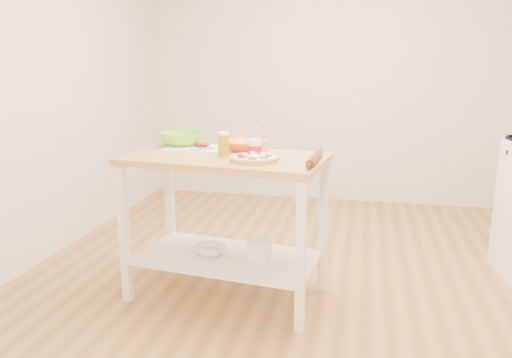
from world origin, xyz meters
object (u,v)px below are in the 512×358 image
object	(u,v)px
green_bowl	(182,139)
beer_pint	(224,144)
orange_bowl	(246,145)
shelf_bin	(259,249)
prep_island	(226,196)
spatula	(202,149)
yogurt_tub	(255,148)
cutting_board	(196,148)
rolling_pin	(315,158)
pizza	(254,158)
knife	(180,144)
shelf_glass_bowl	(210,250)

from	to	relation	value
green_bowl	beer_pint	size ratio (longest dim) A/B	2.08
orange_bowl	shelf_bin	size ratio (longest dim) A/B	2.12
prep_island	spatula	bearing A→B (deg)	149.57
yogurt_tub	prep_island	bearing A→B (deg)	-178.77
orange_bowl	green_bowl	size ratio (longest dim) A/B	0.88
cutting_board	orange_bowl	distance (m)	0.33
rolling_pin	pizza	bearing A→B (deg)	-173.71
pizza	beer_pint	distance (m)	0.24
orange_bowl	rolling_pin	world-z (taller)	orange_bowl
pizza	beer_pint	world-z (taller)	beer_pint
knife	shelf_bin	xyz separation A→B (m)	(0.59, -0.25, -0.60)
orange_bowl	cutting_board	bearing A→B (deg)	-177.86
pizza	knife	world-z (taller)	pizza
prep_island	shelf_glass_bowl	distance (m)	0.37
cutting_board	spatula	bearing A→B (deg)	-54.57
cutting_board	yogurt_tub	bearing A→B (deg)	-25.23
orange_bowl	green_bowl	distance (m)	0.45
knife	shelf_glass_bowl	bearing A→B (deg)	-58.64
spatula	shelf_bin	distance (m)	0.72
prep_island	cutting_board	xyz separation A→B (m)	(-0.25, 0.19, 0.26)
cutting_board	shelf_glass_bowl	distance (m)	0.66
spatula	knife	size ratio (longest dim) A/B	0.53
pizza	cutting_board	world-z (taller)	pizza
knife	prep_island	bearing A→B (deg)	-49.31
prep_island	pizza	world-z (taller)	pizza
pizza	beer_pint	size ratio (longest dim) A/B	1.97
pizza	shelf_glass_bowl	xyz separation A→B (m)	(-0.31, 0.12, -0.63)
green_bowl	rolling_pin	world-z (taller)	green_bowl
knife	green_bowl	distance (m)	0.04
green_bowl	beer_pint	bearing A→B (deg)	-37.70
spatula	knife	bearing A→B (deg)	121.79
beer_pint	rolling_pin	distance (m)	0.55
cutting_board	yogurt_tub	world-z (taller)	yogurt_tub
prep_island	knife	bearing A→B (deg)	146.55
pizza	knife	distance (m)	0.69
knife	green_bowl	xyz separation A→B (m)	(0.01, 0.02, 0.03)
shelf_bin	beer_pint	bearing A→B (deg)	-176.61
yogurt_tub	shelf_bin	world-z (taller)	yogurt_tub
beer_pint	shelf_bin	bearing A→B (deg)	3.39
cutting_board	green_bowl	world-z (taller)	green_bowl
rolling_pin	shelf_bin	distance (m)	0.69
prep_island	knife	xyz separation A→B (m)	(-0.38, 0.25, 0.27)
cutting_board	orange_bowl	world-z (taller)	orange_bowl
cutting_board	orange_bowl	xyz separation A→B (m)	(0.33, 0.01, 0.02)
pizza	beer_pint	xyz separation A→B (m)	(-0.21, 0.10, 0.06)
cutting_board	orange_bowl	bearing A→B (deg)	0.65
pizza	rolling_pin	bearing A→B (deg)	6.29
shelf_glass_bowl	shelf_bin	world-z (taller)	shelf_bin
beer_pint	yogurt_tub	distance (m)	0.19
pizza	yogurt_tub	xyz separation A→B (m)	(-0.02, 0.12, 0.03)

